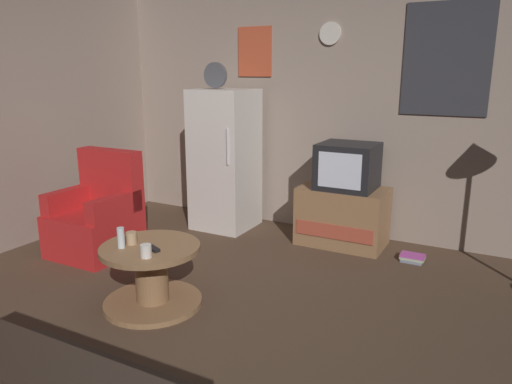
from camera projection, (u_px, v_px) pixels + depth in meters
name	position (u px, v px, depth m)	size (l,w,h in m)	color
ground_plane	(203.00, 332.00, 3.19)	(12.00, 12.00, 0.00)	#4C3828
wall_with_art	(334.00, 101.00, 4.94)	(5.20, 0.12, 2.75)	gray
fridge	(225.00, 159.00, 5.19)	(0.60, 0.62, 1.77)	silver
tv_stand	(343.00, 216.00, 4.76)	(0.84, 0.53, 0.57)	#8E6642
crt_tv	(348.00, 166.00, 4.62)	(0.54, 0.51, 0.44)	black
coffee_table	(152.00, 276.00, 3.51)	(0.72, 0.72, 0.46)	#8E6642
wine_glass	(121.00, 238.00, 3.39)	(0.05, 0.05, 0.15)	silver
mug_ceramic_white	(146.00, 251.00, 3.23)	(0.08, 0.08, 0.09)	silver
mug_ceramic_tan	(132.00, 238.00, 3.48)	(0.08, 0.08, 0.09)	tan
remote_control	(153.00, 248.00, 3.37)	(0.15, 0.04, 0.02)	black
armchair	(98.00, 218.00, 4.53)	(0.68, 0.68, 0.96)	red
book_stack	(412.00, 258.00, 4.38)	(0.22, 0.17, 0.06)	gray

